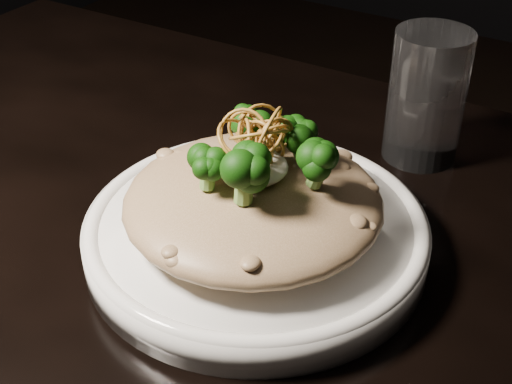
% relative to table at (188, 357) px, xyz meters
% --- Properties ---
extents(table, '(1.10, 0.80, 0.75)m').
position_rel_table_xyz_m(table, '(0.00, 0.00, 0.00)').
color(table, black).
rests_on(table, ground).
extents(plate, '(0.27, 0.27, 0.03)m').
position_rel_table_xyz_m(plate, '(0.03, 0.06, 0.10)').
color(plate, white).
rests_on(plate, table).
extents(risotto, '(0.20, 0.20, 0.04)m').
position_rel_table_xyz_m(risotto, '(0.03, 0.06, 0.13)').
color(risotto, brown).
rests_on(risotto, plate).
extents(broccoli, '(0.13, 0.13, 0.05)m').
position_rel_table_xyz_m(broccoli, '(0.03, 0.07, 0.18)').
color(broccoli, black).
rests_on(broccoli, risotto).
extents(cheese, '(0.05, 0.05, 0.01)m').
position_rel_table_xyz_m(cheese, '(0.03, 0.06, 0.16)').
color(cheese, silver).
rests_on(cheese, risotto).
extents(shallots, '(0.05, 0.05, 0.03)m').
position_rel_table_xyz_m(shallots, '(0.02, 0.07, 0.18)').
color(shallots, brown).
rests_on(shallots, cheese).
extents(drinking_glass, '(0.07, 0.07, 0.12)m').
position_rel_table_xyz_m(drinking_glass, '(0.09, 0.27, 0.15)').
color(drinking_glass, white).
rests_on(drinking_glass, table).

